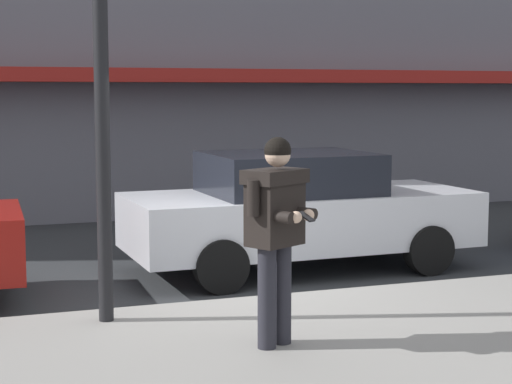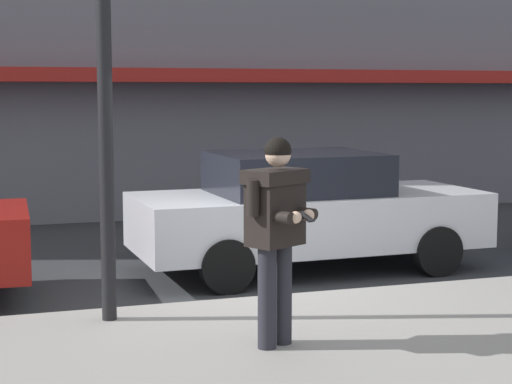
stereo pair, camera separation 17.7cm
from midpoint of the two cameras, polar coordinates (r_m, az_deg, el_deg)
ground_plane at (r=9.42m, az=-0.27°, el=-7.55°), size 80.00×80.00×0.00m
sidewalk at (r=7.33m, az=14.48°, el=-11.41°), size 32.00×5.30×0.14m
curb_paint_line at (r=9.81m, az=5.25°, el=-6.98°), size 28.00×0.12×0.01m
parked_sedan_mid at (r=11.09m, az=3.80°, el=-1.23°), size 4.55×2.02×1.54m
man_texting_on_phone at (r=7.25m, az=2.05°, el=-1.79°), size 0.63×0.65×1.81m
street_lamp_post at (r=8.17m, az=-9.54°, el=12.37°), size 0.36×0.36×4.88m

